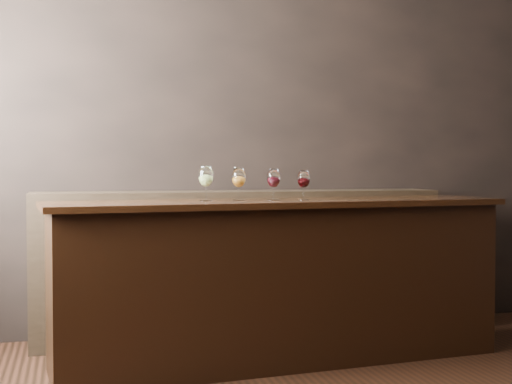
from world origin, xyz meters
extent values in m
cube|color=black|center=(0.00, 2.25, 1.40)|extent=(5.00, 0.02, 2.80)
cube|color=black|center=(-0.05, 1.34, 0.47)|extent=(2.75, 0.83, 0.95)
cube|color=black|center=(-0.05, 1.34, 0.97)|extent=(2.84, 0.90, 0.04)
cube|color=black|center=(-0.13, 2.03, 0.51)|extent=(2.83, 0.40, 1.02)
cylinder|color=white|center=(-0.50, 1.38, 0.99)|extent=(0.07, 0.07, 0.00)
cylinder|color=white|center=(-0.50, 1.38, 1.03)|extent=(0.01, 0.01, 0.08)
ellipsoid|color=white|center=(-0.50, 1.38, 1.13)|extent=(0.09, 0.09, 0.13)
cylinder|color=white|center=(-0.50, 1.38, 1.19)|extent=(0.07, 0.07, 0.01)
ellipsoid|color=#CCE176|center=(-0.50, 1.38, 1.11)|extent=(0.07, 0.07, 0.06)
cylinder|color=white|center=(-0.30, 1.37, 0.99)|extent=(0.07, 0.07, 0.00)
cylinder|color=white|center=(-0.30, 1.37, 1.02)|extent=(0.01, 0.01, 0.07)
ellipsoid|color=white|center=(-0.30, 1.37, 1.12)|extent=(0.08, 0.08, 0.12)
cylinder|color=white|center=(-0.30, 1.37, 1.17)|extent=(0.06, 0.06, 0.01)
ellipsoid|color=orange|center=(-0.30, 1.37, 1.10)|extent=(0.07, 0.07, 0.05)
cylinder|color=white|center=(-0.10, 1.33, 0.99)|extent=(0.07, 0.07, 0.00)
cylinder|color=white|center=(-0.10, 1.33, 1.02)|extent=(0.01, 0.01, 0.07)
ellipsoid|color=white|center=(-0.10, 1.33, 1.12)|extent=(0.08, 0.08, 0.12)
cylinder|color=white|center=(-0.10, 1.33, 1.17)|extent=(0.06, 0.06, 0.01)
ellipsoid|color=black|center=(-0.10, 1.33, 1.10)|extent=(0.06, 0.06, 0.05)
cylinder|color=white|center=(0.09, 1.33, 0.99)|extent=(0.07, 0.07, 0.00)
cylinder|color=white|center=(0.09, 1.33, 1.02)|extent=(0.01, 0.01, 0.07)
ellipsoid|color=white|center=(0.09, 1.33, 1.11)|extent=(0.08, 0.08, 0.11)
cylinder|color=white|center=(0.09, 1.33, 1.16)|extent=(0.06, 0.06, 0.01)
ellipsoid|color=black|center=(0.09, 1.33, 1.09)|extent=(0.06, 0.06, 0.05)
camera|label=1|loc=(-1.29, -2.78, 1.18)|focal=50.00mm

